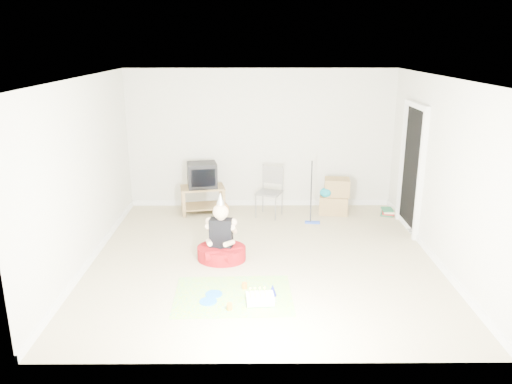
{
  "coord_description": "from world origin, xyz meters",
  "views": [
    {
      "loc": [
        -0.14,
        -6.74,
        3.06
      ],
      "look_at": [
        -0.1,
        0.4,
        0.9
      ],
      "focal_mm": 35.0,
      "sensor_mm": 36.0,
      "label": 1
    }
  ],
  "objects_px": {
    "crt_tv": "(202,175)",
    "folding_chair": "(269,193)",
    "seated_woman": "(221,245)",
    "tv_stand": "(203,197)",
    "birthday_cake": "(260,299)",
    "cardboard_boxes": "(334,197)"
  },
  "relations": [
    {
      "from": "birthday_cake",
      "to": "crt_tv",
      "type": "bearing_deg",
      "value": 106.72
    },
    {
      "from": "seated_woman",
      "to": "crt_tv",
      "type": "bearing_deg",
      "value": 102.57
    },
    {
      "from": "crt_tv",
      "to": "birthday_cake",
      "type": "bearing_deg",
      "value": -83.75
    },
    {
      "from": "folding_chair",
      "to": "birthday_cake",
      "type": "distance_m",
      "value": 3.18
    },
    {
      "from": "folding_chair",
      "to": "seated_woman",
      "type": "height_order",
      "value": "seated_woman"
    },
    {
      "from": "crt_tv",
      "to": "tv_stand",
      "type": "bearing_deg",
      "value": 0.0
    },
    {
      "from": "tv_stand",
      "to": "folding_chair",
      "type": "xyz_separation_m",
      "value": [
        1.22,
        -0.23,
        0.16
      ]
    },
    {
      "from": "tv_stand",
      "to": "seated_woman",
      "type": "bearing_deg",
      "value": -77.43
    },
    {
      "from": "cardboard_boxes",
      "to": "seated_woman",
      "type": "height_order",
      "value": "seated_woman"
    },
    {
      "from": "crt_tv",
      "to": "folding_chair",
      "type": "distance_m",
      "value": 1.27
    },
    {
      "from": "birthday_cake",
      "to": "folding_chair",
      "type": "bearing_deg",
      "value": 86.26
    },
    {
      "from": "folding_chair",
      "to": "cardboard_boxes",
      "type": "distance_m",
      "value": 1.23
    },
    {
      "from": "folding_chair",
      "to": "cardboard_boxes",
      "type": "height_order",
      "value": "folding_chair"
    },
    {
      "from": "tv_stand",
      "to": "seated_woman",
      "type": "xyz_separation_m",
      "value": [
        0.47,
        -2.11,
        -0.07
      ]
    },
    {
      "from": "folding_chair",
      "to": "cardboard_boxes",
      "type": "bearing_deg",
      "value": 8.01
    },
    {
      "from": "cardboard_boxes",
      "to": "crt_tv",
      "type": "bearing_deg",
      "value": 178.51
    },
    {
      "from": "seated_woman",
      "to": "birthday_cake",
      "type": "height_order",
      "value": "seated_woman"
    },
    {
      "from": "seated_woman",
      "to": "folding_chair",
      "type": "bearing_deg",
      "value": 68.17
    },
    {
      "from": "seated_woman",
      "to": "tv_stand",
      "type": "bearing_deg",
      "value": 102.57
    },
    {
      "from": "tv_stand",
      "to": "cardboard_boxes",
      "type": "bearing_deg",
      "value": -1.49
    },
    {
      "from": "cardboard_boxes",
      "to": "birthday_cake",
      "type": "bearing_deg",
      "value": -113.13
    },
    {
      "from": "tv_stand",
      "to": "folding_chair",
      "type": "bearing_deg",
      "value": -10.84
    }
  ]
}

